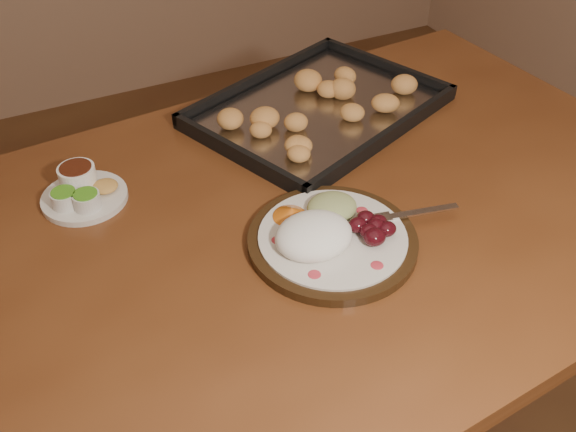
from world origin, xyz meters
TOP-DOWN VIEW (x-y plane):
  - dining_table at (0.19, 0.06)m, footprint 1.57×1.02m
  - dinner_plate at (0.23, -0.03)m, footprint 0.36×0.27m
  - condiment_saucer at (-0.10, 0.26)m, footprint 0.15×0.15m
  - baking_tray at (0.40, 0.34)m, footprint 0.59×0.51m

SIDE VIEW (x-z plane):
  - dining_table at x=0.19m, z-range 0.28..1.03m
  - baking_tray at x=0.40m, z-range 0.74..0.79m
  - condiment_saucer at x=-0.10m, z-range 0.74..0.79m
  - dinner_plate at x=0.23m, z-range 0.74..0.80m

